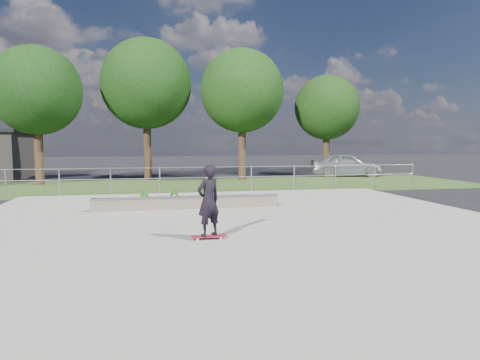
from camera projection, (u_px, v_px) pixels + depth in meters
name	position (u px, v px, depth m)	size (l,w,h in m)	color
ground	(244.00, 226.00, 11.28)	(120.00, 120.00, 0.00)	black
grass_verge	(198.00, 185.00, 21.99)	(30.00, 8.00, 0.02)	#324D1E
concrete_slab	(244.00, 225.00, 11.28)	(15.00, 15.00, 0.06)	gray
fence	(207.00, 176.00, 18.52)	(20.06, 0.06, 1.20)	gray
tree_far_left	(36.00, 91.00, 21.85)	(4.55, 4.55, 7.15)	#352115
tree_mid_left	(146.00, 84.00, 24.88)	(5.25, 5.25, 8.25)	black
tree_mid_right	(242.00, 91.00, 25.09)	(4.90, 4.90, 7.70)	#342115
tree_far_right	(327.00, 108.00, 27.87)	(4.20, 4.20, 6.60)	#2E2112
grind_ledge	(187.00, 202.00, 13.93)	(6.00, 0.44, 0.43)	brown
planter_bed	(175.00, 201.00, 14.33)	(3.00, 1.20, 0.61)	black
skateboarder	(208.00, 201.00, 9.43)	(0.80, 0.61, 1.66)	white
parked_car	(346.00, 165.00, 27.93)	(1.83, 4.55, 1.55)	#9DA2A6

